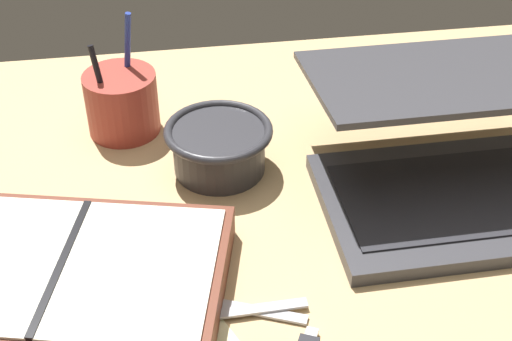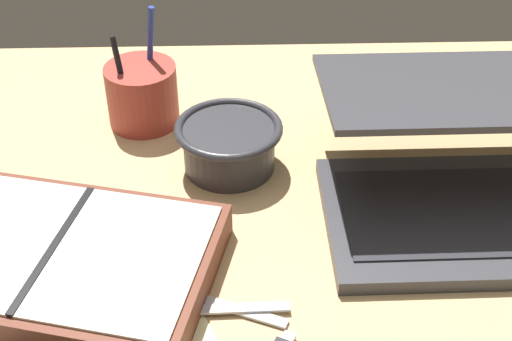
# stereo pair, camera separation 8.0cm
# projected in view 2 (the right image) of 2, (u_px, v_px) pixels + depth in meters

# --- Properties ---
(desk_top) EXTENTS (1.40, 1.00, 0.02)m
(desk_top) POSITION_uv_depth(u_px,v_px,m) (252.00, 260.00, 0.80)
(desk_top) COLOR tan
(desk_top) RESTS_ON ground
(laptop) EXTENTS (0.33, 0.31, 0.14)m
(laptop) POSITION_uv_depth(u_px,v_px,m) (465.00, 172.00, 0.83)
(laptop) COLOR #38383D
(laptop) RESTS_ON desk_top
(bowl) EXTENTS (0.14, 0.14, 0.06)m
(bowl) POSITION_uv_depth(u_px,v_px,m) (229.00, 144.00, 0.90)
(bowl) COLOR #2D2D33
(bowl) RESTS_ON desk_top
(pen_cup) EXTENTS (0.10, 0.10, 0.16)m
(pen_cup) POSITION_uv_depth(u_px,v_px,m) (142.00, 94.00, 0.98)
(pen_cup) COLOR #9E382D
(pen_cup) RESTS_ON desk_top
(planner) EXTENTS (0.37, 0.29, 0.04)m
(planner) POSITION_uv_depth(u_px,v_px,m) (57.00, 260.00, 0.75)
(planner) COLOR brown
(planner) RESTS_ON desk_top
(scissors) EXTENTS (0.14, 0.07, 0.01)m
(scissors) POSITION_uv_depth(u_px,v_px,m) (195.00, 305.00, 0.73)
(scissors) COLOR #B7B7BC
(scissors) RESTS_ON desk_top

